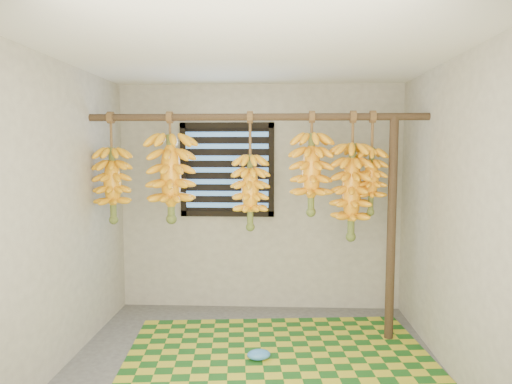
# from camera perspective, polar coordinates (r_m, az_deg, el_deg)

# --- Properties ---
(floor) EXTENTS (3.00, 3.00, 0.01)m
(floor) POSITION_cam_1_polar(r_m,az_deg,el_deg) (3.77, -0.41, -21.77)
(floor) COLOR #464646
(floor) RESTS_ON ground
(ceiling) EXTENTS (3.00, 3.00, 0.01)m
(ceiling) POSITION_cam_1_polar(r_m,az_deg,el_deg) (3.43, -0.44, 16.94)
(ceiling) COLOR silver
(ceiling) RESTS_ON wall_back
(wall_back) EXTENTS (3.00, 0.01, 2.40)m
(wall_back) POSITION_cam_1_polar(r_m,az_deg,el_deg) (4.89, 0.51, -0.73)
(wall_back) COLOR gray
(wall_back) RESTS_ON floor
(wall_left) EXTENTS (0.01, 3.00, 2.40)m
(wall_left) POSITION_cam_1_polar(r_m,az_deg,el_deg) (3.79, -23.82, -2.92)
(wall_left) COLOR gray
(wall_left) RESTS_ON floor
(wall_right) EXTENTS (0.01, 3.00, 2.40)m
(wall_right) POSITION_cam_1_polar(r_m,az_deg,el_deg) (3.64, 23.97, -3.24)
(wall_right) COLOR gray
(wall_right) RESTS_ON floor
(window) EXTENTS (1.00, 0.04, 1.00)m
(window) POSITION_cam_1_polar(r_m,az_deg,el_deg) (4.87, -3.62, 2.77)
(window) COLOR black
(window) RESTS_ON wall_back
(hanging_pole) EXTENTS (3.00, 0.06, 0.06)m
(hanging_pole) POSITION_cam_1_polar(r_m,az_deg,el_deg) (4.07, 0.10, 9.35)
(hanging_pole) COLOR #42311F
(hanging_pole) RESTS_ON wall_left
(support_post) EXTENTS (0.08, 0.08, 2.00)m
(support_post) POSITION_cam_1_polar(r_m,az_deg,el_deg) (4.24, 16.56, -4.59)
(support_post) COLOR #42311F
(support_post) RESTS_ON floor
(woven_mat) EXTENTS (2.69, 2.23, 0.01)m
(woven_mat) POSITION_cam_1_polar(r_m,az_deg,el_deg) (3.87, 3.09, -20.86)
(woven_mat) COLOR #164C16
(woven_mat) RESTS_ON floor
(plastic_bag) EXTENTS (0.22, 0.18, 0.08)m
(plastic_bag) POSITION_cam_1_polar(r_m,az_deg,el_deg) (3.94, 0.35, -19.66)
(plastic_bag) COLOR #3578C6
(plastic_bag) RESTS_ON woven_mat
(banana_bunch_a) EXTENTS (0.31, 0.31, 1.00)m
(banana_bunch_a) POSITION_cam_1_polar(r_m,az_deg,el_deg) (4.33, -17.48, 0.86)
(banana_bunch_a) COLOR brown
(banana_bunch_a) RESTS_ON hanging_pole
(banana_bunch_b) EXTENTS (0.42, 0.42, 0.98)m
(banana_bunch_b) POSITION_cam_1_polar(r_m,az_deg,el_deg) (4.17, -10.60, 1.73)
(banana_bunch_b) COLOR brown
(banana_bunch_b) RESTS_ON hanging_pole
(banana_bunch_c) EXTENTS (0.31, 0.31, 1.05)m
(banana_bunch_c) POSITION_cam_1_polar(r_m,az_deg,el_deg) (4.08, -0.73, -0.00)
(banana_bunch_c) COLOR brown
(banana_bunch_c) RESTS_ON hanging_pole
(banana_bunch_d) EXTENTS (0.36, 0.36, 0.91)m
(banana_bunch_d) POSITION_cam_1_polar(r_m,az_deg,el_deg) (4.07, 6.92, 2.25)
(banana_bunch_d) COLOR brown
(banana_bunch_d) RESTS_ON hanging_pole
(banana_bunch_e) EXTENTS (0.36, 0.36, 1.13)m
(banana_bunch_e) POSITION_cam_1_polar(r_m,az_deg,el_deg) (4.13, 11.86, 0.06)
(banana_bunch_e) COLOR brown
(banana_bunch_e) RESTS_ON hanging_pole
(banana_bunch_f) EXTENTS (0.28, 0.28, 0.91)m
(banana_bunch_f) POSITION_cam_1_polar(r_m,az_deg,el_deg) (4.15, 14.21, 1.36)
(banana_bunch_f) COLOR brown
(banana_bunch_f) RESTS_ON hanging_pole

